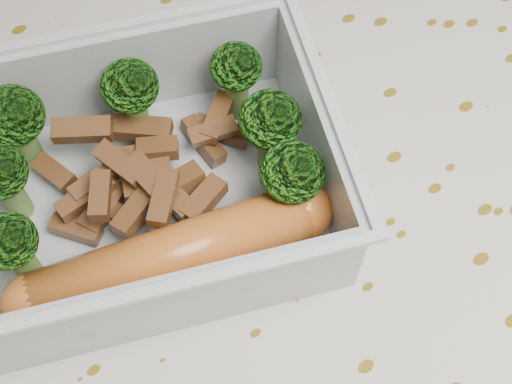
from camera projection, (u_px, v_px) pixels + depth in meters
dining_table at (270, 278)px, 0.47m from camera, size 1.40×0.90×0.75m
tablecloth at (271, 247)px, 0.43m from camera, size 1.46×0.96×0.19m
lunch_container at (149, 189)px, 0.37m from camera, size 0.24×0.21×0.07m
broccoli_florets at (143, 139)px, 0.37m from camera, size 0.17×0.14×0.06m
meat_pile at (143, 172)px, 0.38m from camera, size 0.13×0.09×0.03m
sausage at (173, 256)px, 0.36m from camera, size 0.17×0.06×0.03m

